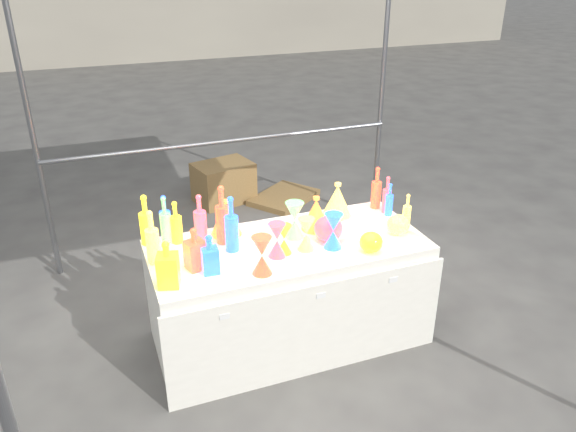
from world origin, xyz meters
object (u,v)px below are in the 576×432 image
object	(u,v)px
lampshade_0	(226,217)
globe_0	(371,243)
display_table	(288,293)
hourglass_0	(262,255)
cardboard_box_closed	(224,182)
bottle_0	(146,220)
decanter_0	(167,264)

from	to	relation	value
lampshade_0	globe_0	bearing A→B (deg)	-44.30
display_table	hourglass_0	size ratio (longest dim) A/B	7.60
hourglass_0	cardboard_box_closed	bearing A→B (deg)	80.30
display_table	bottle_0	size ratio (longest dim) A/B	5.34
cardboard_box_closed	decanter_0	bearing A→B (deg)	-123.86
cardboard_box_closed	hourglass_0	bearing A→B (deg)	-113.01
display_table	hourglass_0	xyz separation A→B (m)	(-0.27, -0.28, 0.50)
cardboard_box_closed	decanter_0	size ratio (longest dim) A/B	2.07
display_table	globe_0	size ratio (longest dim) A/B	12.39
lampshade_0	bottle_0	bearing A→B (deg)	165.88
cardboard_box_closed	bottle_0	distance (m)	2.48
cardboard_box_closed	globe_0	world-z (taller)	globe_0
cardboard_box_closed	bottle_0	size ratio (longest dim) A/B	1.71
cardboard_box_closed	hourglass_0	xyz separation A→B (m)	(-0.47, -2.76, 0.66)
lampshade_0	display_table	bearing A→B (deg)	-49.35
display_table	lampshade_0	xyz separation A→B (m)	(-0.34, 0.29, 0.50)
display_table	decanter_0	world-z (taller)	decanter_0
decanter_0	globe_0	bearing A→B (deg)	13.42
bottle_0	lampshade_0	xyz separation A→B (m)	(0.51, -0.05, -0.05)
display_table	globe_0	distance (m)	0.69
globe_0	lampshade_0	bearing A→B (deg)	144.45
display_table	decanter_0	size ratio (longest dim) A/B	6.47
decanter_0	hourglass_0	xyz separation A→B (m)	(0.54, -0.07, -0.02)
cardboard_box_closed	lampshade_0	distance (m)	2.34
cardboard_box_closed	globe_0	distance (m)	2.83
hourglass_0	bottle_0	bearing A→B (deg)	132.89
cardboard_box_closed	lampshade_0	bearing A→B (deg)	-117.05
cardboard_box_closed	display_table	bearing A→B (deg)	-107.85
hourglass_0	lampshade_0	distance (m)	0.57
display_table	decanter_0	distance (m)	0.99
display_table	hourglass_0	bearing A→B (deg)	-134.22
hourglass_0	globe_0	bearing A→B (deg)	0.47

